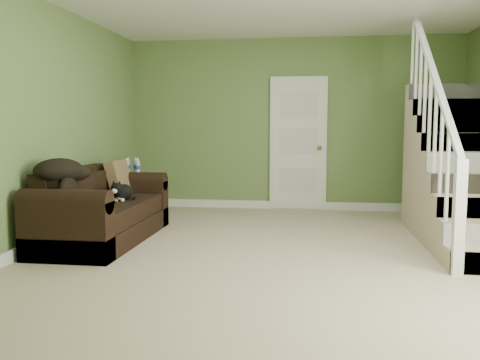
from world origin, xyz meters
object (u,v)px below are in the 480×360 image
(side_table, at_px, (134,195))
(banana, at_px, (110,204))
(sofa, at_px, (101,213))
(cat, at_px, (122,192))

(side_table, distance_m, banana, 1.92)
(sofa, bearing_deg, cat, 34.33)
(sofa, xyz_separation_m, cat, (0.20, 0.14, 0.22))
(side_table, distance_m, cat, 1.46)
(side_table, relative_size, cat, 1.62)
(banana, bearing_deg, side_table, 82.43)
(sofa, height_order, cat, sofa)
(sofa, distance_m, banana, 0.45)
(side_table, bearing_deg, cat, -75.31)
(side_table, relative_size, banana, 4.13)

